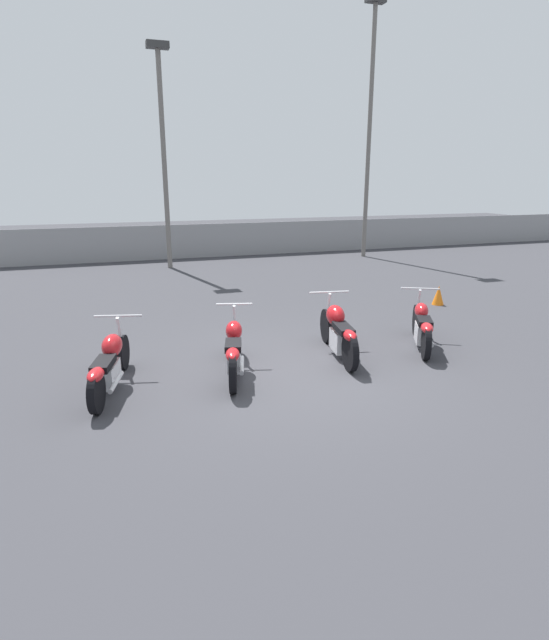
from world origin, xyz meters
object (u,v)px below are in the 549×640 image
Objects in this scene: light_pole_left at (370,115)px; motorcycle_slot_1 at (234,350)px; light_pole_right at (163,139)px; motorcycle_slot_0 at (110,364)px; motorcycle_slot_3 at (422,326)px; motorcycle_slot_2 at (338,331)px; traffic_cone_near at (438,295)px.

light_pole_left is 4.45× the size of motorcycle_slot_1.
light_pole_right reaches higher than motorcycle_slot_1.
motorcycle_slot_3 is at bearing 16.58° from motorcycle_slot_0.
motorcycle_slot_2 is (-6.01, -10.11, -4.79)m from light_pole_left.
motorcycle_slot_0 is at bearing -166.16° from motorcycle_slot_2.
light_pole_left is 19.42× the size of traffic_cone_near.
motorcycle_slot_1 is (-0.33, -10.20, -3.78)m from light_pole_right.
light_pole_left is 1.29× the size of light_pole_right.
traffic_cone_near is (2.28, 2.59, -0.17)m from motorcycle_slot_3.
motorcycle_slot_3 reaches higher than traffic_cone_near.
motorcycle_slot_2 is 1.15× the size of motorcycle_slot_3.
traffic_cone_near is (3.93, 2.53, -0.22)m from motorcycle_slot_2.
light_pole_left is at bearing 61.32° from motorcycle_slot_0.
motorcycle_slot_3 is (-4.36, -10.18, -4.84)m from light_pole_left.
motorcycle_slot_3 reaches higher than motorcycle_slot_0.
traffic_cone_near is at bearing -105.35° from light_pole_left.
light_pole_left is 4.97× the size of motorcycle_slot_3.
light_pole_left reaches higher than motorcycle_slot_1.
motorcycle_slot_0 is at bearing -150.18° from motorcycle_slot_3.
light_pole_left is 7.67m from light_pole_right.
light_pole_left reaches higher than traffic_cone_near.
light_pole_left is at bearing 1.22° from light_pole_right.
light_pole_left is 15.04m from motorcycle_slot_0.
motorcycle_slot_0 reaches higher than traffic_cone_near.
motorcycle_slot_2 is (3.76, 0.25, 0.05)m from motorcycle_slot_0.
motorcycle_slot_2 reaches higher than traffic_cone_near.
motorcycle_slot_1 is 4.37× the size of traffic_cone_near.
motorcycle_slot_0 is 4.49× the size of traffic_cone_near.
motorcycle_slot_0 is at bearing -133.31° from light_pole_left.
light_pole_right is (-7.59, -0.16, -1.05)m from light_pole_left.
light_pole_left is 4.32× the size of motorcycle_slot_0.
traffic_cone_near is at bearing 34.50° from motorcycle_slot_0.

